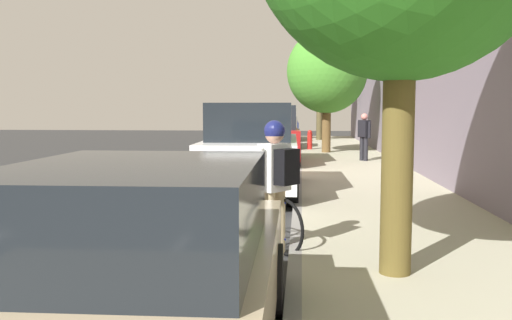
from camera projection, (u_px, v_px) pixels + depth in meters
ground at (247, 171)px, 16.57m from camera, size 62.60×62.60×0.00m
sidewalk at (355, 170)px, 16.29m from camera, size 3.19×39.13×0.12m
curb_edge at (299, 169)px, 16.43m from camera, size 0.16×39.13×0.12m
lane_stripe_centre at (165, 169)px, 17.22m from camera, size 0.14×40.00×0.01m
lane_stripe_bike_edge at (250, 171)px, 16.56m from camera, size 0.12×39.13×0.01m
building_facade at (421, 57)px, 15.83m from camera, size 0.50×39.13×6.78m
parked_sedan_tan_nearest at (138, 279)px, 3.59m from camera, size 1.88×4.42×1.52m
parked_suv_white_second at (253, 148)px, 11.91m from camera, size 2.03×4.73×1.99m
parked_suv_red_mid at (269, 135)px, 18.22m from camera, size 2.14×4.78×1.99m
parked_sedan_grey_far at (280, 133)px, 25.54m from camera, size 1.89×4.43×1.52m
parked_pickup_dark_blue_farthest at (281, 126)px, 31.68m from camera, size 2.10×5.34×1.95m
bicycle_at_curb at (261, 219)px, 7.38m from camera, size 1.18×1.39×0.79m
cyclist_with_backpack at (276, 174)px, 6.83m from camera, size 0.53×0.55×1.73m
street_tree_mid_block at (327, 71)px, 21.95m from camera, size 3.23×3.23×4.97m
street_tree_far_end at (320, 79)px, 31.06m from camera, size 2.90×2.90×4.96m
pedestrian_on_phone at (364, 134)px, 18.55m from camera, size 0.40×0.53×1.61m
fire_hydrant at (310, 140)px, 23.92m from camera, size 0.22×0.22×0.84m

